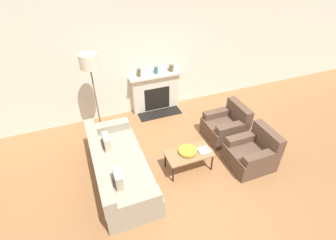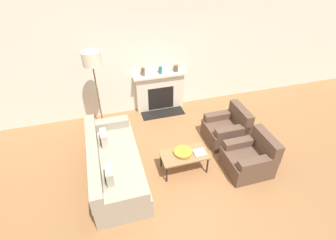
% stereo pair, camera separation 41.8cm
% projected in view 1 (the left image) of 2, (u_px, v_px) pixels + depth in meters
% --- Properties ---
extents(ground_plane, '(18.00, 18.00, 0.00)m').
position_uv_depth(ground_plane, '(194.00, 175.00, 5.11)').
color(ground_plane, '#99663D').
extents(wall_back, '(18.00, 0.06, 2.90)m').
position_uv_depth(wall_back, '(148.00, 56.00, 6.28)').
color(wall_back, silver).
rests_on(wall_back, ground_plane).
extents(fireplace, '(1.35, 0.59, 1.01)m').
position_uv_depth(fireplace, '(156.00, 93.00, 6.76)').
color(fireplace, beige).
rests_on(fireplace, ground_plane).
extents(couch, '(0.93, 2.24, 0.75)m').
position_uv_depth(couch, '(118.00, 168.00, 4.88)').
color(couch, '#9E937F').
rests_on(couch, ground_plane).
extents(armchair_near, '(0.84, 0.77, 0.79)m').
position_uv_depth(armchair_near, '(253.00, 153.00, 5.20)').
color(armchair_near, brown).
rests_on(armchair_near, ground_plane).
extents(armchair_far, '(0.84, 0.77, 0.79)m').
position_uv_depth(armchair_far, '(226.00, 126.00, 5.94)').
color(armchair_far, brown).
rests_on(armchair_far, ground_plane).
extents(coffee_table, '(0.90, 0.49, 0.41)m').
position_uv_depth(coffee_table, '(189.00, 154.00, 5.05)').
color(coffee_table, olive).
rests_on(coffee_table, ground_plane).
extents(bowl, '(0.36, 0.36, 0.06)m').
position_uv_depth(bowl, '(188.00, 151.00, 5.02)').
color(bowl, '#BC8E2D').
rests_on(bowl, coffee_table).
extents(book, '(0.24, 0.22, 0.02)m').
position_uv_depth(book, '(204.00, 150.00, 5.07)').
color(book, '#B2A893').
rests_on(book, coffee_table).
extents(floor_lamp, '(0.39, 0.39, 1.94)m').
position_uv_depth(floor_lamp, '(90.00, 70.00, 5.26)').
color(floor_lamp, brown).
rests_on(floor_lamp, ground_plane).
extents(mantel_vase_left, '(0.08, 0.08, 0.20)m').
position_uv_depth(mantel_vase_left, '(139.00, 73.00, 6.29)').
color(mantel_vase_left, brown).
rests_on(mantel_vase_left, fireplace).
extents(mantel_vase_center_left, '(0.09, 0.09, 0.18)m').
position_uv_depth(mantel_vase_center_left, '(156.00, 70.00, 6.43)').
color(mantel_vase_center_left, '#28666B').
rests_on(mantel_vase_center_left, fireplace).
extents(mantel_vase_center_right, '(0.11, 0.11, 0.17)m').
position_uv_depth(mantel_vase_center_right, '(171.00, 68.00, 6.55)').
color(mantel_vase_center_right, brown).
rests_on(mantel_vase_center_right, fireplace).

